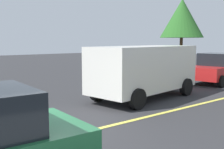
# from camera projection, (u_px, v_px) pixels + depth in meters

# --- Properties ---
(ground_plane) EXTENTS (80.00, 80.00, 0.00)m
(ground_plane) POSITION_uv_depth(u_px,v_px,m) (49.00, 141.00, 6.84)
(ground_plane) COLOR #2D2D30
(lane_marking_centre) EXTENTS (28.00, 0.16, 0.01)m
(lane_marking_centre) POSITION_uv_depth(u_px,v_px,m) (138.00, 119.00, 8.70)
(lane_marking_centre) COLOR #E0D14C
(white_van) EXTENTS (5.44, 2.86, 2.20)m
(white_van) POSITION_uv_depth(u_px,v_px,m) (145.00, 68.00, 11.76)
(white_van) COLOR silver
(white_van) RESTS_ON ground_plane
(car_red_crossing) EXTENTS (4.21, 2.53, 1.71)m
(car_red_crossing) POSITION_uv_depth(u_px,v_px,m) (215.00, 68.00, 16.06)
(car_red_crossing) COLOR red
(car_red_crossing) RESTS_ON ground_plane
(tree_left_verge) EXTENTS (3.23, 3.23, 5.51)m
(tree_left_verge) POSITION_uv_depth(u_px,v_px,m) (182.00, 18.00, 20.87)
(tree_left_verge) COLOR #513823
(tree_left_verge) RESTS_ON ground_plane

